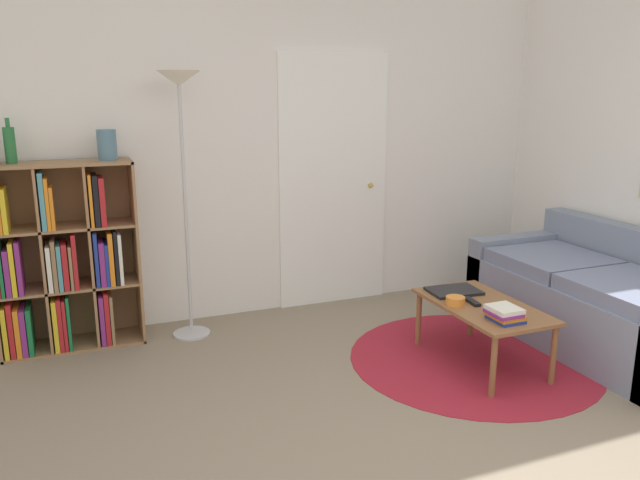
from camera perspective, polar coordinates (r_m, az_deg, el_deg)
The scene contains 12 objects.
wall_back at distance 4.84m, azimuth -3.67°, elevation 8.48°, with size 7.50×0.11×2.60m.
rug at distance 4.27m, azimuth 13.85°, elevation -10.47°, with size 1.61×1.61×0.01m.
bookshelf at distance 4.50m, azimuth -22.58°, elevation -1.94°, with size 0.91×0.34×1.26m.
floor_lamp at distance 4.31m, azimuth -12.61°, elevation 10.68°, with size 0.29×0.29×1.84m.
couch at distance 4.74m, azimuth 24.45°, elevation -5.20°, with size 0.89×1.77×0.77m.
coffee_table at distance 4.10m, azimuth 14.65°, elevation -6.28°, with size 0.51×0.90×0.40m.
laptop at distance 4.27m, azimuth 12.14°, elevation -4.58°, with size 0.35×0.26×0.02m.
bowl at distance 4.03m, azimuth 12.27°, elevation -5.46°, with size 0.12×0.12×0.05m.
book_stack_on_table at distance 3.83m, azimuth 16.53°, elevation -6.49°, with size 0.18×0.19×0.08m.
remote at distance 4.09m, azimuth 13.71°, elevation -5.48°, with size 0.06×0.17×0.02m.
bottle_middle at distance 4.41m, azimuth -26.49°, elevation 7.80°, with size 0.07×0.07×0.29m.
vase_on_shelf at distance 4.38m, azimuth -18.90°, elevation 8.23°, with size 0.12×0.12×0.20m.
Camera 1 is at (-1.50, -1.84, 1.73)m, focal length 35.00 mm.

